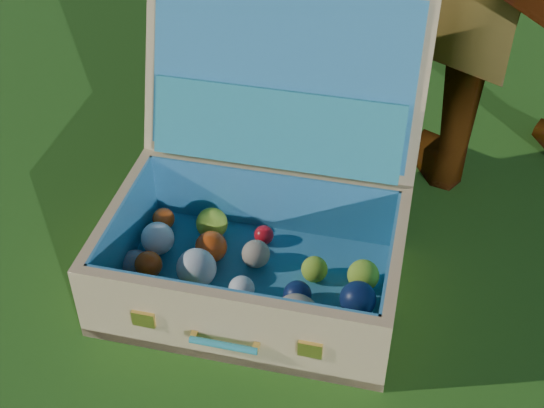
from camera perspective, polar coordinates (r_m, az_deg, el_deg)
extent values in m
plane|color=#215114|center=(1.37, 0.50, -13.44)|extent=(60.00, 60.00, 0.00)
sphere|color=teal|center=(1.55, -10.27, -4.55)|extent=(0.06, 0.06, 0.06)
cube|color=tan|center=(1.51, -1.44, -6.21)|extent=(0.65, 0.53, 0.02)
cube|color=tan|center=(1.34, -3.38, -9.31)|extent=(0.55, 0.19, 0.17)
cube|color=tan|center=(1.59, 0.09, 0.15)|extent=(0.55, 0.19, 0.17)
cube|color=tan|center=(1.54, -11.37, -2.50)|extent=(0.12, 0.33, 0.17)
cube|color=tan|center=(1.44, 9.14, -5.85)|extent=(0.12, 0.33, 0.17)
cube|color=teal|center=(1.50, -1.45, -5.86)|extent=(0.60, 0.47, 0.01)
cube|color=teal|center=(1.34, -3.25, -8.61)|extent=(0.50, 0.16, 0.15)
cube|color=teal|center=(1.57, -0.02, 0.15)|extent=(0.50, 0.16, 0.15)
cube|color=teal|center=(1.52, -10.96, -2.29)|extent=(0.10, 0.32, 0.15)
cube|color=teal|center=(1.43, 8.66, -5.48)|extent=(0.10, 0.32, 0.15)
cube|color=tan|center=(1.51, 0.88, 9.76)|extent=(0.59, 0.32, 0.37)
cube|color=teal|center=(1.50, 0.73, 9.63)|extent=(0.53, 0.27, 0.32)
cube|color=teal|center=(1.51, 0.34, 5.67)|extent=(0.50, 0.21, 0.15)
cube|color=#F2C659|center=(1.37, -9.66, -8.55)|extent=(0.04, 0.02, 0.03)
cube|color=#F2C659|center=(1.31, 2.89, -10.90)|extent=(0.04, 0.02, 0.03)
cylinder|color=teal|center=(1.34, -3.68, -10.57)|extent=(0.12, 0.05, 0.01)
cube|color=#F2C659|center=(1.36, -5.92, -9.88)|extent=(0.02, 0.02, 0.01)
cube|color=#F2C659|center=(1.33, -1.22, -10.77)|extent=(0.02, 0.02, 0.01)
sphere|color=#BA8D18|center=(1.45, -10.72, -6.75)|extent=(0.07, 0.07, 0.07)
sphere|color=#A5CA31|center=(1.43, -6.60, -7.19)|extent=(0.07, 0.07, 0.07)
sphere|color=red|center=(1.40, -2.75, -8.81)|extent=(0.04, 0.04, 0.04)
sphere|color=#C4AA8A|center=(1.38, 1.80, -8.54)|extent=(0.09, 0.09, 0.09)
sphere|color=#A5CA31|center=(1.37, 6.19, -9.72)|extent=(0.07, 0.07, 0.07)
sphere|color=#EE4F14|center=(1.51, -9.29, -4.53)|extent=(0.06, 0.06, 0.06)
sphere|color=white|center=(1.48, -5.71, -4.83)|extent=(0.08, 0.08, 0.08)
sphere|color=white|center=(1.45, -2.31, -6.39)|extent=(0.05, 0.05, 0.05)
sphere|color=#0D1B43|center=(1.44, 1.92, -6.84)|extent=(0.05, 0.05, 0.05)
sphere|color=#0D1B43|center=(1.43, 6.48, -7.13)|extent=(0.07, 0.07, 0.07)
sphere|color=white|center=(1.56, -8.61, -2.58)|extent=(0.07, 0.07, 0.07)
sphere|color=#EE4F14|center=(1.53, -4.61, -3.22)|extent=(0.06, 0.06, 0.06)
sphere|color=#C4AA8A|center=(1.52, -1.22, -3.77)|extent=(0.06, 0.06, 0.06)
sphere|color=#A5CA31|center=(1.49, 3.22, -4.93)|extent=(0.05, 0.05, 0.05)
sphere|color=#A5CA31|center=(1.48, 6.89, -5.35)|extent=(0.06, 0.06, 0.06)
sphere|color=#EE4F14|center=(1.62, -8.17, -1.11)|extent=(0.05, 0.05, 0.05)
sphere|color=#A5CA31|center=(1.58, -4.55, -1.46)|extent=(0.07, 0.07, 0.07)
sphere|color=red|center=(1.57, -0.62, -2.35)|extent=(0.04, 0.04, 0.04)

